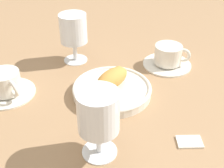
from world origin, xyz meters
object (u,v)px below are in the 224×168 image
object	(u,v)px
coffee_cup_far	(167,56)
sugar_packet	(190,141)
pastry_plate	(112,90)
juice_glass_right	(98,114)
juice_glass_left	(73,31)
coffee_cup_near	(6,85)
croissant_large	(111,79)

from	to	relation	value
coffee_cup_far	sugar_packet	world-z (taller)	coffee_cup_far
pastry_plate	juice_glass_right	world-z (taller)	juice_glass_right
juice_glass_left	pastry_plate	bearing A→B (deg)	-96.49
pastry_plate	juice_glass_right	distance (m)	0.21
coffee_cup_near	pastry_plate	bearing A→B (deg)	-38.82
croissant_large	juice_glass_right	distance (m)	0.20
coffee_cup_far	juice_glass_left	bearing A→B (deg)	135.83
pastry_plate	croissant_large	bearing A→B (deg)	102.70
sugar_packet	juice_glass_right	bearing A→B (deg)	-173.26
pastry_plate	juice_glass_left	distance (m)	0.22
coffee_cup_far	juice_glass_right	distance (m)	0.38
pastry_plate	juice_glass_left	bearing A→B (deg)	83.51
juice_glass_left	sugar_packet	distance (m)	0.43
coffee_cup_far	juice_glass_left	world-z (taller)	juice_glass_left
juice_glass_right	coffee_cup_far	bearing A→B (deg)	23.02
coffee_cup_near	juice_glass_right	distance (m)	0.31
sugar_packet	juice_glass_left	bearing A→B (deg)	126.92
coffee_cup_far	juice_glass_left	size ratio (longest dim) A/B	0.97
juice_glass_right	sugar_packet	distance (m)	0.20
pastry_plate	croissant_large	size ratio (longest dim) A/B	1.44
croissant_large	juice_glass_right	bearing A→B (deg)	-135.12
juice_glass_left	sugar_packet	size ratio (longest dim) A/B	2.80
coffee_cup_far	sugar_packet	distance (m)	0.31
croissant_large	sugar_packet	size ratio (longest dim) A/B	2.68
juice_glass_right	croissant_large	bearing A→B (deg)	44.88
pastry_plate	coffee_cup_near	distance (m)	0.26
pastry_plate	coffee_cup_far	distance (m)	0.21
sugar_packet	pastry_plate	bearing A→B (deg)	132.12
pastry_plate	juice_glass_left	size ratio (longest dim) A/B	1.37
coffee_cup_near	sugar_packet	bearing A→B (deg)	-60.54
croissant_large	juice_glass_left	distance (m)	0.20
coffee_cup_far	juice_glass_left	distance (m)	0.27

